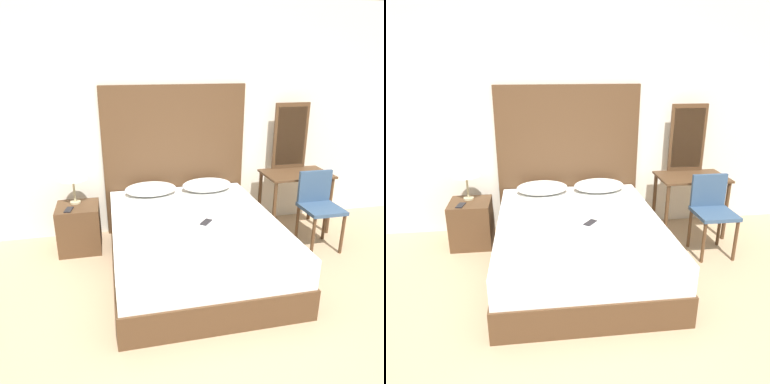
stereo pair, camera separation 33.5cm
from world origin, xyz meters
The scene contains 13 objects.
ground_plane centered at (0.00, 0.00, 0.00)m, with size 16.00×16.00×0.00m, color tan.
wall_back centered at (0.00, 2.30, 1.35)m, with size 10.00×0.06×2.70m.
bed centered at (0.03, 1.17, 0.27)m, with size 1.62×2.04×0.55m.
headboard centered at (0.03, 2.22, 0.88)m, with size 1.70×0.05×1.77m.
pillow_left centered at (-0.31, 1.97, 0.63)m, with size 0.59×0.36×0.15m.
pillow_right centered at (0.36, 1.97, 0.63)m, with size 0.59×0.36×0.15m.
phone_on_bed centered at (0.12, 1.07, 0.56)m, with size 0.15×0.16×0.01m.
nightstand centered at (-1.13, 1.87, 0.26)m, with size 0.45×0.44×0.53m.
table_lamp centered at (-1.15, 1.96, 0.87)m, with size 0.31×0.31×0.43m.
phone_on_nightstand centered at (-1.21, 1.76, 0.53)m, with size 0.09×0.16×0.01m.
vanity_desk centered at (1.46, 1.86, 0.60)m, with size 0.80×0.52×0.73m.
vanity_mirror centered at (1.46, 2.09, 1.14)m, with size 0.44×0.03×0.81m.
chair centered at (1.51, 1.39, 0.51)m, with size 0.41×0.42×0.86m.
Camera 2 is at (-0.40, -2.17, 2.04)m, focal length 35.00 mm.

